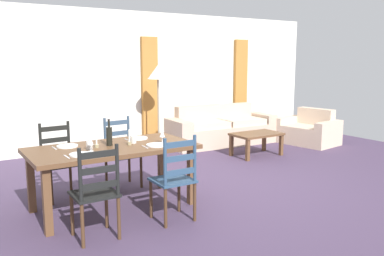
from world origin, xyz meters
TOP-DOWN VIEW (x-y plane):
  - ground_plane at (0.00, 0.00)m, footprint 9.60×9.60m
  - wall_far at (0.00, 3.30)m, footprint 9.60×0.16m
  - curtain_panel_left at (0.52, 3.16)m, footprint 0.35×0.08m
  - curtain_panel_right at (2.92, 3.16)m, footprint 0.35×0.08m
  - dining_table at (-1.58, -0.03)m, footprint 1.90×0.96m
  - dining_chair_near_left at (-2.05, -0.76)m, footprint 0.42×0.40m
  - dining_chair_near_right at (-1.17, -0.77)m, footprint 0.42×0.40m
  - dining_chair_far_left at (-2.02, 0.70)m, footprint 0.44×0.43m
  - dining_chair_far_right at (-1.16, 0.72)m, footprint 0.45×0.43m
  - dinner_plate_near_left at (-2.03, -0.28)m, footprint 0.24×0.24m
  - fork_near_left at (-2.18, -0.28)m, footprint 0.02×0.17m
  - dinner_plate_near_right at (-1.13, -0.28)m, footprint 0.24×0.24m
  - fork_near_right at (-1.28, -0.28)m, footprint 0.03×0.17m
  - dinner_plate_far_left at (-2.03, 0.22)m, footprint 0.24×0.24m
  - fork_far_left at (-2.18, 0.22)m, footprint 0.02×0.17m
  - dinner_plate_far_right at (-1.13, 0.22)m, footprint 0.24×0.24m
  - fork_far_right at (-1.28, 0.22)m, footprint 0.02×0.17m
  - wine_bottle at (-1.59, 0.03)m, footprint 0.07×0.07m
  - wine_glass_near_left at (-1.88, -0.16)m, footprint 0.06×0.06m
  - wine_glass_near_right at (-1.00, -0.17)m, footprint 0.06×0.06m
  - coffee_cup_primary at (-1.30, -0.00)m, footprint 0.07×0.07m
  - coffee_cup_secondary at (-1.86, -0.06)m, footprint 0.07×0.07m
  - candle_tall at (-1.76, -0.01)m, footprint 0.05×0.05m
  - candle_short at (-1.38, -0.07)m, footprint 0.05×0.05m
  - couch at (1.73, 2.33)m, footprint 2.33×0.94m
  - coffee_table at (1.65, 1.11)m, footprint 0.90×0.56m
  - armchair_upholstered at (3.34, 1.37)m, footprint 0.97×1.27m
  - standing_lamp at (0.37, 2.51)m, footprint 0.40×0.40m

SIDE VIEW (x-z plane):
  - ground_plane at x=0.00m, z-range -0.02..0.00m
  - armchair_upholstered at x=3.34m, z-range -0.11..0.61m
  - couch at x=1.73m, z-range -0.11..0.69m
  - coffee_table at x=1.65m, z-range 0.15..0.57m
  - dining_chair_near_left at x=-2.05m, z-range 0.00..0.96m
  - dining_chair_near_right at x=-1.17m, z-range 0.00..0.96m
  - dining_chair_far_left at x=-2.02m, z-range 0.00..0.96m
  - dining_chair_far_right at x=-1.16m, z-range 0.00..0.96m
  - dining_table at x=-1.58m, z-range 0.29..1.04m
  - fork_near_left at x=-2.18m, z-range 0.75..0.76m
  - fork_near_right at x=-1.28m, z-range 0.75..0.76m
  - fork_far_left at x=-2.18m, z-range 0.75..0.76m
  - fork_far_right at x=-1.28m, z-range 0.75..0.76m
  - dinner_plate_near_left at x=-2.03m, z-range 0.75..0.77m
  - dinner_plate_near_right at x=-1.13m, z-range 0.75..0.77m
  - dinner_plate_far_left at x=-2.03m, z-range 0.75..0.77m
  - dinner_plate_far_right at x=-1.13m, z-range 0.75..0.77m
  - coffee_cup_primary at x=-1.30m, z-range 0.75..0.84m
  - coffee_cup_secondary at x=-1.86m, z-range 0.75..0.84m
  - candle_short at x=-1.38m, z-range 0.71..0.89m
  - candle_tall at x=-1.76m, z-range 0.69..0.98m
  - wine_glass_near_left at x=-1.88m, z-range 0.78..0.94m
  - wine_glass_near_right at x=-1.00m, z-range 0.78..0.94m
  - wine_bottle at x=-1.59m, z-range 0.71..1.03m
  - curtain_panel_left at x=0.52m, z-range 0.00..2.20m
  - curtain_panel_right at x=2.92m, z-range 0.00..2.20m
  - wall_far at x=0.00m, z-range 0.00..2.70m
  - standing_lamp at x=0.37m, z-range 0.59..2.23m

